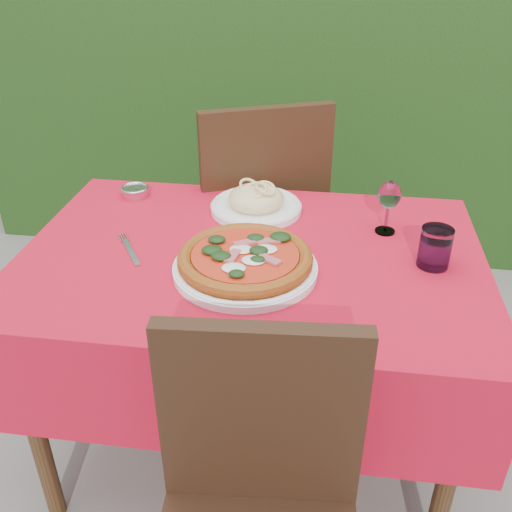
# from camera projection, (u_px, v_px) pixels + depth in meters

# --- Properties ---
(ground) EXTENTS (60.00, 60.00, 0.00)m
(ground) POSITION_uv_depth(u_px,v_px,m) (252.00, 442.00, 1.94)
(ground) COLOR #68635E
(ground) RESTS_ON ground
(hedge) EXTENTS (3.20, 0.55, 1.78)m
(hedge) POSITION_uv_depth(u_px,v_px,m) (298.00, 65.00, 2.79)
(hedge) COLOR black
(hedge) RESTS_ON ground
(dining_table) EXTENTS (1.26, 0.86, 0.75)m
(dining_table) POSITION_uv_depth(u_px,v_px,m) (252.00, 298.00, 1.63)
(dining_table) COLOR #462C16
(dining_table) RESTS_ON ground
(chair_far) EXTENTS (0.60, 0.60, 1.01)m
(chair_far) POSITION_uv_depth(u_px,v_px,m) (258.00, 213.00, 2.15)
(chair_far) COLOR black
(chair_far) RESTS_ON ground
(pizza_plate) EXTENTS (0.38, 0.38, 0.07)m
(pizza_plate) POSITION_uv_depth(u_px,v_px,m) (245.00, 261.00, 1.46)
(pizza_plate) COLOR white
(pizza_plate) RESTS_ON dining_table
(pasta_plate) EXTENTS (0.28, 0.28, 0.08)m
(pasta_plate) POSITION_uv_depth(u_px,v_px,m) (256.00, 202.00, 1.77)
(pasta_plate) COLOR white
(pasta_plate) RESTS_ON dining_table
(water_glass) EXTENTS (0.08, 0.08, 0.11)m
(water_glass) POSITION_uv_depth(u_px,v_px,m) (435.00, 249.00, 1.47)
(water_glass) COLOR silver
(water_glass) RESTS_ON dining_table
(wine_glass) EXTENTS (0.06, 0.06, 0.16)m
(wine_glass) POSITION_uv_depth(u_px,v_px,m) (389.00, 197.00, 1.60)
(wine_glass) COLOR silver
(wine_glass) RESTS_ON dining_table
(fork) EXTENTS (0.13, 0.19, 0.01)m
(fork) POSITION_uv_depth(u_px,v_px,m) (131.00, 252.00, 1.55)
(fork) COLOR silver
(fork) RESTS_ON dining_table
(steel_ramekin) EXTENTS (0.08, 0.08, 0.03)m
(steel_ramekin) POSITION_uv_depth(u_px,v_px,m) (135.00, 192.00, 1.86)
(steel_ramekin) COLOR silver
(steel_ramekin) RESTS_ON dining_table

